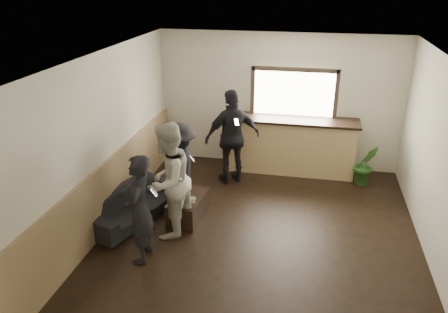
% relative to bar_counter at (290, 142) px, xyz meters
% --- Properties ---
extents(ground, '(5.00, 6.00, 0.01)m').
position_rel_bar_counter_xyz_m(ground, '(-0.30, -2.70, -0.64)').
color(ground, black).
extents(room_shell, '(5.01, 6.01, 2.80)m').
position_rel_bar_counter_xyz_m(room_shell, '(-1.04, -2.70, 0.83)').
color(room_shell, silver).
rests_on(room_shell, ground).
extents(bar_counter, '(2.70, 0.68, 2.13)m').
position_rel_bar_counter_xyz_m(bar_counter, '(0.00, 0.00, 0.00)').
color(bar_counter, tan).
rests_on(bar_counter, ground).
extents(sofa, '(1.28, 1.98, 0.54)m').
position_rel_bar_counter_xyz_m(sofa, '(-2.45, -2.47, -0.37)').
color(sofa, black).
rests_on(sofa, ground).
extents(coffee_table, '(0.56, 0.92, 0.39)m').
position_rel_bar_counter_xyz_m(coffee_table, '(-1.55, -2.29, -0.45)').
color(coffee_table, black).
rests_on(coffee_table, ground).
extents(cup_a, '(0.16, 0.16, 0.09)m').
position_rel_bar_counter_xyz_m(cup_a, '(-1.67, -2.10, -0.20)').
color(cup_a, silver).
rests_on(cup_a, coffee_table).
extents(cup_b, '(0.11, 0.11, 0.09)m').
position_rel_bar_counter_xyz_m(cup_b, '(-1.41, -2.46, -0.20)').
color(cup_b, silver).
rests_on(cup_b, coffee_table).
extents(potted_plant, '(0.55, 0.49, 0.83)m').
position_rel_bar_counter_xyz_m(potted_plant, '(1.49, -0.36, -0.23)').
color(potted_plant, '#2D6623').
rests_on(potted_plant, ground).
extents(person_a, '(0.50, 0.64, 1.63)m').
position_rel_bar_counter_xyz_m(person_a, '(-1.87, -3.53, 0.17)').
color(person_a, black).
rests_on(person_a, ground).
extents(person_b, '(0.90, 1.05, 1.86)m').
position_rel_bar_counter_xyz_m(person_b, '(-1.69, -2.80, 0.29)').
color(person_b, beige).
rests_on(person_b, ground).
extents(person_c, '(0.67, 1.05, 1.55)m').
position_rel_bar_counter_xyz_m(person_c, '(-1.77, -1.94, 0.13)').
color(person_c, black).
rests_on(person_c, ground).
extents(person_d, '(1.18, 0.95, 1.87)m').
position_rel_bar_counter_xyz_m(person_d, '(-1.08, -0.75, 0.30)').
color(person_d, black).
rests_on(person_d, ground).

